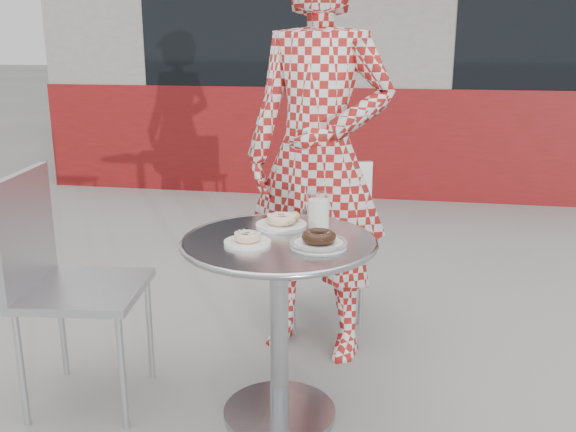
% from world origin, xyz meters
% --- Properties ---
extents(ground, '(60.00, 60.00, 0.00)m').
position_xyz_m(ground, '(0.00, 0.00, 0.00)').
color(ground, '#999792').
rests_on(ground, ground).
extents(storefront, '(6.02, 4.55, 3.00)m').
position_xyz_m(storefront, '(-0.00, 5.56, 1.49)').
color(storefront, gray).
rests_on(storefront, ground).
extents(bistro_table, '(0.72, 0.72, 0.73)m').
position_xyz_m(bistro_table, '(-0.02, -0.03, 0.55)').
color(bistro_table, '#BABABF').
rests_on(bistro_table, ground).
extents(chair_far, '(0.52, 0.53, 0.86)m').
position_xyz_m(chair_far, '(0.01, 0.96, 0.26)').
color(chair_far, '#ADB0B5').
rests_on(chair_far, ground).
extents(chair_left, '(0.51, 0.50, 0.95)m').
position_xyz_m(chair_left, '(-0.81, -0.05, 0.29)').
color(chair_left, '#ADB0B5').
rests_on(chair_left, ground).
extents(seated_person, '(0.75, 0.57, 1.84)m').
position_xyz_m(seated_person, '(0.04, 0.58, 0.92)').
color(seated_person, maroon).
rests_on(seated_person, ground).
extents(plate_far, '(0.20, 0.20, 0.05)m').
position_xyz_m(plate_far, '(-0.04, 0.13, 0.75)').
color(plate_far, white).
rests_on(plate_far, bistro_table).
extents(plate_near, '(0.17, 0.17, 0.04)m').
position_xyz_m(plate_near, '(-0.12, -0.10, 0.75)').
color(plate_near, white).
rests_on(plate_near, bistro_table).
extents(plate_checker, '(0.21, 0.21, 0.05)m').
position_xyz_m(plate_checker, '(0.13, -0.08, 0.75)').
color(plate_checker, white).
rests_on(plate_checker, bistro_table).
extents(milk_cup, '(0.09, 0.09, 0.14)m').
position_xyz_m(milk_cup, '(0.10, 0.14, 0.79)').
color(milk_cup, white).
rests_on(milk_cup, bistro_table).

